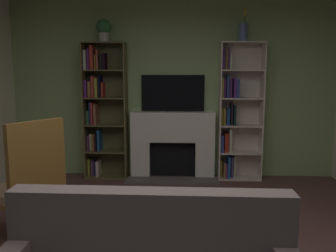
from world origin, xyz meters
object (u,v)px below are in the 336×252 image
object	(u,v)px
bookshelf_left	(101,108)
vase_with_flowers	(243,31)
fireplace	(173,143)
coffee_table	(156,242)
bookshelf_right	(235,114)
potted_plant	(104,29)
tv	(173,93)
armchair	(29,182)

from	to	relation	value
bookshelf_left	vase_with_flowers	size ratio (longest dim) A/B	4.44
fireplace	bookshelf_left	size ratio (longest dim) A/B	0.67
vase_with_flowers	coffee_table	bearing A→B (deg)	-110.33
bookshelf_right	potted_plant	bearing A→B (deg)	-178.94
fireplace	bookshelf_left	world-z (taller)	bookshelf_left
bookshelf_right	bookshelf_left	bearing A→B (deg)	-179.87
coffee_table	potted_plant	bearing A→B (deg)	108.85
fireplace	vase_with_flowers	distance (m)	1.95
tv	potted_plant	bearing A→B (deg)	-173.27
bookshelf_left	vase_with_flowers	world-z (taller)	vase_with_flowers
vase_with_flowers	potted_plant	bearing A→B (deg)	179.99
vase_with_flowers	bookshelf_left	bearing A→B (deg)	179.13
tv	bookshelf_left	world-z (taller)	bookshelf_left
tv	vase_with_flowers	distance (m)	1.37
bookshelf_left	vase_with_flowers	bearing A→B (deg)	-0.87
potted_plant	armchair	xyz separation A→B (m)	(-0.30, -2.11, -1.66)
fireplace	tv	world-z (taller)	tv
coffee_table	armchair	bearing A→B (deg)	149.51
armchair	coffee_table	distance (m)	1.49
armchair	coffee_table	xyz separation A→B (m)	(1.27, -0.75, -0.21)
bookshelf_left	vase_with_flowers	xyz separation A→B (m)	(2.11, -0.03, 1.13)
bookshelf_right	vase_with_flowers	xyz separation A→B (m)	(0.08, -0.04, 1.21)
bookshelf_left	coffee_table	world-z (taller)	bookshelf_left
bookshelf_left	coffee_table	xyz separation A→B (m)	(1.05, -2.89, -0.70)
fireplace	vase_with_flowers	size ratio (longest dim) A/B	2.98
bookshelf_left	vase_with_flowers	distance (m)	2.40
fireplace	bookshelf_left	distance (m)	1.21
potted_plant	vase_with_flowers	size ratio (longest dim) A/B	0.73
bookshelf_right	potted_plant	size ratio (longest dim) A/B	6.10
bookshelf_left	coffee_table	bearing A→B (deg)	-70.00
potted_plant	vase_with_flowers	world-z (taller)	vase_with_flowers
fireplace	armchair	size ratio (longest dim) A/B	1.17
fireplace	coffee_table	xyz separation A→B (m)	(-0.04, -2.89, -0.17)
tv	coffee_table	distance (m)	3.12
bookshelf_left	bookshelf_right	distance (m)	2.04
tv	potted_plant	size ratio (longest dim) A/B	2.85
coffee_table	tv	bearing A→B (deg)	89.21
fireplace	tv	distance (m)	0.76
bookshelf_left	potted_plant	distance (m)	1.18
tv	vase_with_flowers	xyz separation A→B (m)	(1.02, -0.12, 0.90)
bookshelf_left	bookshelf_right	size ratio (longest dim) A/B	1.00
tv	coffee_table	size ratio (longest dim) A/B	1.26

